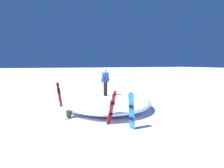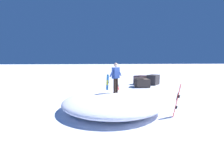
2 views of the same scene
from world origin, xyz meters
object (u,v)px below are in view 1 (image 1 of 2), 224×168
snowboard_tertiary_upright (112,107)px  backpack_near (69,114)px  snowboard_primary_upright (59,94)px  snowboard_secondary_upright (131,110)px  snowboarder_standing (105,80)px

snowboard_tertiary_upright → backpack_near: snowboard_tertiary_upright is taller
snowboard_primary_upright → backpack_near: snowboard_primary_upright is taller
snowboard_secondary_upright → backpack_near: 3.63m
snowboard_secondary_upright → backpack_near: (-2.46, 2.58, -0.67)m
snowboarder_standing → snowboard_primary_upright: 3.50m
snowboard_secondary_upright → backpack_near: snowboard_secondary_upright is taller
snowboard_tertiary_upright → backpack_near: bearing=136.6°
snowboard_tertiary_upright → backpack_near: 2.63m
snowboard_primary_upright → snowboard_tertiary_upright: bearing=-63.4°
snowboard_secondary_upright → backpack_near: size_ratio=2.67×
snowboarder_standing → snowboard_secondary_upright: size_ratio=1.01×
snowboard_primary_upright → snowboard_secondary_upright: (2.86, -5.31, 0.02)m
snowboard_secondary_upright → snowboard_tertiary_upright: (-0.62, 0.83, -0.01)m
snowboarder_standing → backpack_near: snowboarder_standing is taller
snowboard_primary_upright → backpack_near: (0.39, -2.73, -0.65)m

